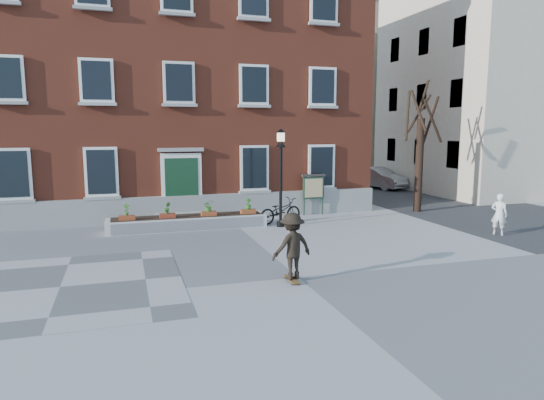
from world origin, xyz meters
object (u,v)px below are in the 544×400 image
object	(u,v)px
parked_car	(378,178)
notice_board	(313,188)
bicycle	(280,211)
lamp_post	(281,164)
bystander	(499,214)
skateboarder	(292,246)

from	to	relation	value
parked_car	notice_board	world-z (taller)	notice_board
parked_car	bicycle	bearing A→B (deg)	-155.07
lamp_post	notice_board	distance (m)	3.33
bicycle	notice_board	xyz separation A→B (m)	(2.05, 1.43, 0.74)
bystander	skateboarder	size ratio (longest dim) A/B	0.86
bicycle	lamp_post	xyz separation A→B (m)	(-0.21, -0.66, 2.01)
parked_car	skateboarder	bearing A→B (deg)	-144.03
bicycle	notice_board	bearing A→B (deg)	-71.98
bystander	lamp_post	world-z (taller)	lamp_post
parked_car	bystander	xyz separation A→B (m)	(-2.76, -13.87, 0.09)
bicycle	lamp_post	distance (m)	2.13
bicycle	parked_car	xyz separation A→B (m)	(9.83, 9.33, 0.16)
lamp_post	notice_board	world-z (taller)	lamp_post
skateboarder	bicycle	bearing A→B (deg)	74.10
bystander	lamp_post	xyz separation A→B (m)	(-7.27, 3.87, 1.76)
notice_board	bicycle	bearing A→B (deg)	-145.20
parked_car	skateboarder	world-z (taller)	skateboarder
bicycle	bystander	xyz separation A→B (m)	(7.07, -4.53, 0.26)
lamp_post	skateboarder	world-z (taller)	lamp_post
bicycle	parked_car	world-z (taller)	parked_car
parked_car	bystander	distance (m)	14.14
bystander	lamp_post	bearing A→B (deg)	26.51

